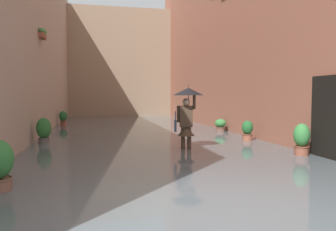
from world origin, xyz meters
The scene contains 10 objects.
ground_plane centered at (0.00, -10.22, 0.00)m, with size 60.00×60.00×0.00m, color #605B56.
flood_water centered at (0.00, -10.22, 0.08)m, with size 8.39×26.44×0.17m, color #515B60.
building_facade_right centered at (4.70, -10.21, 4.38)m, with size 2.04×24.44×8.76m.
building_facade_far centered at (0.00, -21.34, 4.13)m, with size 11.19×1.80×8.26m, color gray.
person_wading centered at (-0.79, -5.06, 1.35)m, with size 0.90×0.90×2.00m.
potted_plant_mid_left centered at (-3.40, -3.42, 0.53)m, with size 0.42×0.42×0.99m.
potted_plant_near_left centered at (-3.45, -9.15, 0.39)m, with size 0.48×0.48×0.70m.
potted_plant_far_right centered at (3.44, -7.06, 0.57)m, with size 0.47×0.47×1.00m.
potted_plant_mid_right centered at (3.49, -13.71, 0.53)m, with size 0.42×0.42×0.92m.
potted_plant_far_left centered at (-3.31, -6.31, 0.45)m, with size 0.38×0.38×0.85m.
Camera 1 is at (1.74, 3.94, 1.70)m, focal length 34.62 mm.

